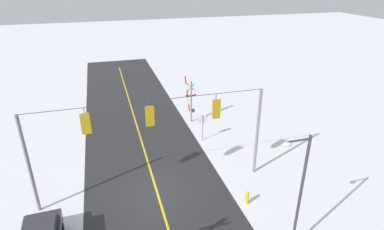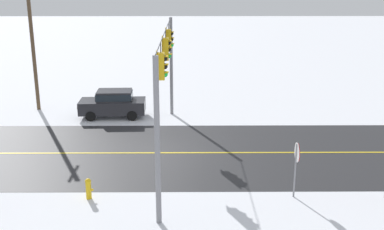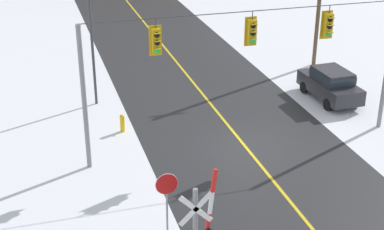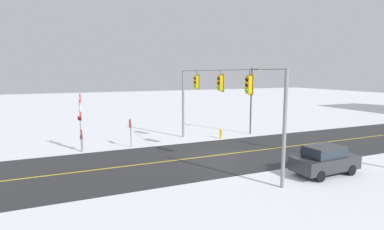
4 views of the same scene
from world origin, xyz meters
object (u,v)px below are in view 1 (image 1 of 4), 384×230
at_px(railroad_crossing, 191,99).
at_px(fire_hydrant, 247,197).
at_px(streetlamp_near, 298,186).
at_px(stop_sign, 203,122).

distance_m(railroad_crossing, fire_hydrant, 12.27).
relative_size(streetlamp_near, fire_hydrant, 7.39).
height_order(stop_sign, fire_hydrant, stop_sign).
distance_m(stop_sign, railroad_crossing, 3.79).
bearing_deg(railroad_crossing, streetlamp_near, 92.05).
xyz_separation_m(railroad_crossing, fire_hydrant, (-0.03, 12.14, -1.80)).
height_order(railroad_crossing, fire_hydrant, railroad_crossing).
bearing_deg(fire_hydrant, streetlamp_near, 98.16).
xyz_separation_m(stop_sign, streetlamp_near, (-0.63, 12.11, 2.20)).
height_order(streetlamp_near, fire_hydrant, streetlamp_near).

